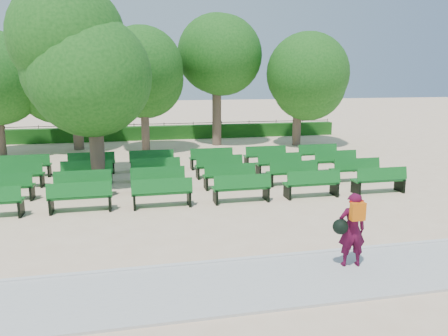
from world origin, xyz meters
The scene contains 9 objects.
ground centered at (0.00, 0.00, 0.00)m, with size 120.00×120.00×0.00m, color beige.
paving centered at (0.00, -7.40, 0.03)m, with size 30.00×2.20×0.06m, color #BABBB6.
curb centered at (0.00, -6.25, 0.05)m, with size 30.00×0.12×0.10m, color silver.
hedge centered at (0.00, 14.00, 0.45)m, with size 26.00×0.70×0.90m, color #174E14.
fence centered at (0.00, 14.40, 0.00)m, with size 26.00×0.10×1.02m, color black, non-canonical shape.
tree_line centered at (0.00, 10.00, 0.00)m, with size 21.80×6.80×7.04m, color #1F5C18, non-canonical shape.
bench_array centered at (-0.37, 1.32, 0.10)m, with size 1.97×0.65×1.23m.
tree_among centered at (-2.60, 2.10, 4.65)m, with size 4.80×4.80×6.84m.
person centered at (3.32, -7.07, 0.93)m, with size 0.81×0.51×1.68m.
Camera 1 is at (-1.37, -15.36, 4.24)m, focal length 35.00 mm.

